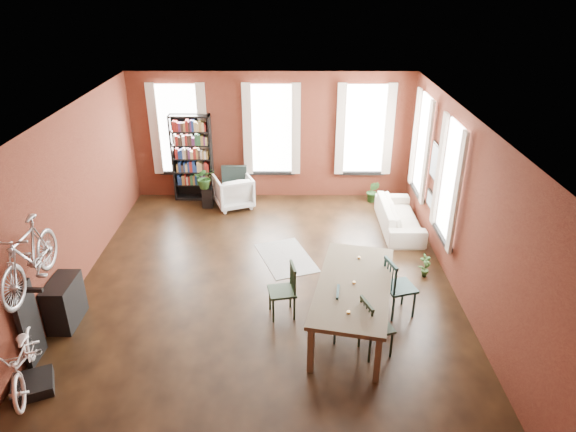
{
  "coord_description": "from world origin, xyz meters",
  "views": [
    {
      "loc": [
        0.47,
        -7.91,
        5.39
      ],
      "look_at": [
        0.42,
        0.6,
        1.27
      ],
      "focal_mm": 32.0,
      "sensor_mm": 36.0,
      "label": 1
    }
  ],
  "objects_px": {
    "white_armchair": "(233,190)",
    "console_table": "(65,302)",
    "dining_chair_c": "(376,327)",
    "dining_chair_d": "(400,287)",
    "plant_stand": "(208,197)",
    "dining_chair_b": "(282,291)",
    "cream_sofa": "(400,212)",
    "dining_table": "(353,306)",
    "bike_trainer": "(33,385)",
    "bicycle_floor": "(18,337)",
    "dining_chair_a": "(326,314)",
    "bookshelf": "(192,158)"
  },
  "relations": [
    {
      "from": "white_armchair",
      "to": "console_table",
      "type": "bearing_deg",
      "value": 42.43
    },
    {
      "from": "dining_chair_c",
      "to": "dining_chair_d",
      "type": "relative_size",
      "value": 0.93
    },
    {
      "from": "dining_chair_d",
      "to": "plant_stand",
      "type": "bearing_deg",
      "value": 25.03
    },
    {
      "from": "plant_stand",
      "to": "dining_chair_b",
      "type": "bearing_deg",
      "value": -66.65
    },
    {
      "from": "white_armchair",
      "to": "console_table",
      "type": "height_order",
      "value": "white_armchair"
    },
    {
      "from": "dining_chair_b",
      "to": "plant_stand",
      "type": "bearing_deg",
      "value": -167.59
    },
    {
      "from": "dining_chair_c",
      "to": "console_table",
      "type": "bearing_deg",
      "value": 63.4
    },
    {
      "from": "dining_chair_b",
      "to": "white_armchair",
      "type": "xyz_separation_m",
      "value": [
        -1.28,
        4.48,
        -0.03
      ]
    },
    {
      "from": "cream_sofa",
      "to": "white_armchair",
      "type": "bearing_deg",
      "value": 72.8
    },
    {
      "from": "dining_chair_b",
      "to": "console_table",
      "type": "relative_size",
      "value": 1.2
    },
    {
      "from": "dining_chair_c",
      "to": "plant_stand",
      "type": "relative_size",
      "value": 1.89
    },
    {
      "from": "dining_table",
      "to": "bike_trainer",
      "type": "xyz_separation_m",
      "value": [
        -4.66,
        -1.43,
        -0.35
      ]
    },
    {
      "from": "dining_chair_b",
      "to": "cream_sofa",
      "type": "distance_m",
      "value": 4.2
    },
    {
      "from": "dining_chair_c",
      "to": "white_armchair",
      "type": "distance_m",
      "value": 6.08
    },
    {
      "from": "cream_sofa",
      "to": "dining_chair_d",
      "type": "bearing_deg",
      "value": 168.91
    },
    {
      "from": "dining_chair_d",
      "to": "white_armchair",
      "type": "height_order",
      "value": "dining_chair_d"
    },
    {
      "from": "white_armchair",
      "to": "dining_chair_b",
      "type": "bearing_deg",
      "value": 84.66
    },
    {
      "from": "plant_stand",
      "to": "bicycle_floor",
      "type": "distance_m",
      "value": 6.47
    },
    {
      "from": "dining_chair_b",
      "to": "plant_stand",
      "type": "xyz_separation_m",
      "value": [
        -1.92,
        4.45,
        -0.22
      ]
    },
    {
      "from": "dining_table",
      "to": "dining_chair_c",
      "type": "height_order",
      "value": "dining_chair_c"
    },
    {
      "from": "dining_chair_a",
      "to": "dining_chair_b",
      "type": "relative_size",
      "value": 0.93
    },
    {
      "from": "dining_table",
      "to": "dining_chair_b",
      "type": "xyz_separation_m",
      "value": [
        -1.16,
        0.34,
        0.05
      ]
    },
    {
      "from": "dining_table",
      "to": "cream_sofa",
      "type": "bearing_deg",
      "value": 80.2
    },
    {
      "from": "dining_chair_d",
      "to": "bike_trainer",
      "type": "height_order",
      "value": "dining_chair_d"
    },
    {
      "from": "bookshelf",
      "to": "bicycle_floor",
      "type": "xyz_separation_m",
      "value": [
        -1.19,
        -6.75,
        -0.16
      ]
    },
    {
      "from": "white_armchair",
      "to": "bike_trainer",
      "type": "distance_m",
      "value": 6.65
    },
    {
      "from": "dining_chair_d",
      "to": "bookshelf",
      "type": "distance_m",
      "value": 6.56
    },
    {
      "from": "dining_chair_b",
      "to": "bookshelf",
      "type": "distance_m",
      "value": 5.53
    },
    {
      "from": "dining_table",
      "to": "bicycle_floor",
      "type": "xyz_separation_m",
      "value": [
        -4.67,
        -1.44,
        0.51
      ]
    },
    {
      "from": "bookshelf",
      "to": "bicycle_floor",
      "type": "height_order",
      "value": "bookshelf"
    },
    {
      "from": "bike_trainer",
      "to": "console_table",
      "type": "distance_m",
      "value": 1.58
    },
    {
      "from": "white_armchair",
      "to": "bicycle_floor",
      "type": "bearing_deg",
      "value": 49.1
    },
    {
      "from": "dining_chair_c",
      "to": "dining_chair_d",
      "type": "xyz_separation_m",
      "value": [
        0.55,
        1.03,
        0.04
      ]
    },
    {
      "from": "bookshelf",
      "to": "console_table",
      "type": "bearing_deg",
      "value": -103.83
    },
    {
      "from": "dining_chair_b",
      "to": "bike_trainer",
      "type": "relative_size",
      "value": 1.77
    },
    {
      "from": "dining_chair_b",
      "to": "bike_trainer",
      "type": "bearing_deg",
      "value": -74.09
    },
    {
      "from": "cream_sofa",
      "to": "dining_chair_a",
      "type": "bearing_deg",
      "value": 153.48
    },
    {
      "from": "dining_chair_b",
      "to": "console_table",
      "type": "xyz_separation_m",
      "value": [
        -3.61,
        -0.23,
        -0.08
      ]
    },
    {
      "from": "dining_chair_c",
      "to": "cream_sofa",
      "type": "bearing_deg",
      "value": -33.97
    },
    {
      "from": "dining_table",
      "to": "dining_chair_b",
      "type": "distance_m",
      "value": 1.21
    },
    {
      "from": "dining_chair_c",
      "to": "console_table",
      "type": "xyz_separation_m",
      "value": [
        -5.06,
        0.72,
        -0.08
      ]
    },
    {
      "from": "dining_chair_d",
      "to": "bookshelf",
      "type": "bearing_deg",
      "value": 24.61
    },
    {
      "from": "bicycle_floor",
      "to": "dining_chair_d",
      "type": "bearing_deg",
      "value": 1.2
    },
    {
      "from": "dining_chair_d",
      "to": "bicycle_floor",
      "type": "xyz_separation_m",
      "value": [
        -5.51,
        -1.86,
        0.42
      ]
    },
    {
      "from": "console_table",
      "to": "plant_stand",
      "type": "bearing_deg",
      "value": 70.18
    },
    {
      "from": "dining_chair_a",
      "to": "bicycle_floor",
      "type": "relative_size",
      "value": 0.57
    },
    {
      "from": "dining_chair_d",
      "to": "dining_table",
      "type": "bearing_deg",
      "value": 99.49
    },
    {
      "from": "console_table",
      "to": "plant_stand",
      "type": "relative_size",
      "value": 1.56
    },
    {
      "from": "white_armchair",
      "to": "plant_stand",
      "type": "distance_m",
      "value": 0.67
    },
    {
      "from": "dining_chair_a",
      "to": "dining_chair_d",
      "type": "height_order",
      "value": "dining_chair_d"
    }
  ]
}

